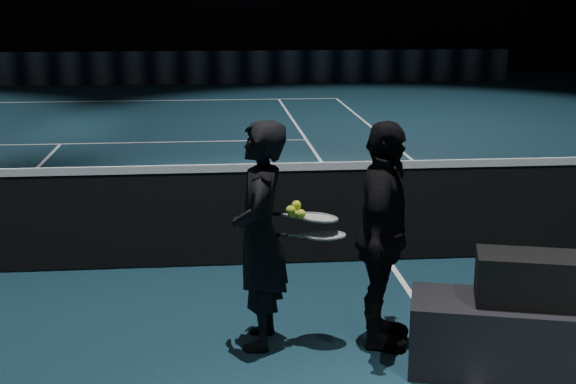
% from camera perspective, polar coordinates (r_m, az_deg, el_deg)
% --- Properties ---
extents(sponsor_backdrop, '(22.00, 0.15, 0.90)m').
position_cam_1_polar(sponsor_backdrop, '(22.72, -11.98, 8.62)').
color(sponsor_backdrop, black).
rests_on(sponsor_backdrop, floor).
extents(player_bench, '(1.72, 0.96, 0.49)m').
position_cam_1_polar(player_bench, '(5.54, 17.26, -9.93)').
color(player_bench, black).
rests_on(player_bench, floor).
extents(racket_bag, '(0.88, 0.56, 0.33)m').
position_cam_1_polar(racket_bag, '(5.39, 17.57, -5.96)').
color(racket_bag, black).
rests_on(racket_bag, player_bench).
extents(bag_signature, '(0.37, 0.11, 0.11)m').
position_cam_1_polar(bag_signature, '(5.24, 18.32, -6.60)').
color(bag_signature, white).
rests_on(bag_signature, racket_bag).
extents(player_a, '(0.47, 0.64, 1.60)m').
position_cam_1_polar(player_a, '(5.54, -2.02, -3.12)').
color(player_a, black).
rests_on(player_a, floor).
extents(player_b, '(0.66, 1.01, 1.60)m').
position_cam_1_polar(player_b, '(5.57, 6.76, -3.12)').
color(player_b, black).
rests_on(player_b, floor).
extents(racket_lower, '(0.70, 0.29, 0.03)m').
position_cam_1_polar(racket_lower, '(5.54, 2.64, -3.08)').
color(racket_lower, black).
rests_on(racket_lower, player_a).
extents(racket_upper, '(0.69, 0.24, 0.10)m').
position_cam_1_polar(racket_upper, '(5.54, 2.12, -1.83)').
color(racket_upper, black).
rests_on(racket_upper, player_b).
extents(tennis_balls, '(0.12, 0.10, 0.12)m').
position_cam_1_polar(tennis_balls, '(5.49, 0.63, -1.36)').
color(tennis_balls, '#C6E430').
rests_on(tennis_balls, racket_upper).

